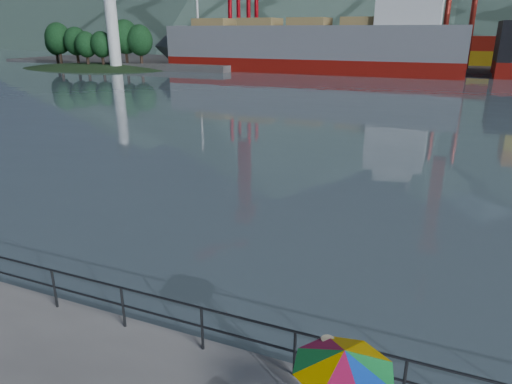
{
  "coord_description": "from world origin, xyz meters",
  "views": [
    {
      "loc": [
        5.07,
        -5.16,
        6.3
      ],
      "look_at": [
        0.4,
        6.0,
        2.0
      ],
      "focal_mm": 32.0,
      "sensor_mm": 36.0,
      "label": 1
    }
  ],
  "objects": [
    {
      "name": "harbor_water",
      "position": [
        0.0,
        130.0,
        0.0
      ],
      "size": [
        500.0,
        280.0,
        0.0
      ],
      "primitive_type": "cube",
      "color": "#4F626B",
      "rests_on": "ground"
    },
    {
      "name": "fisherman",
      "position": [
        3.79,
        0.89,
        0.75
      ],
      "size": [
        0.64,
        0.54,
        1.5
      ],
      "primitive_type": "imported",
      "rotation": [
        0.0,
        0.0,
        -0.37
      ],
      "color": "navy",
      "rests_on": "ground"
    },
    {
      "name": "guardrail",
      "position": [
        0.0,
        1.7,
        0.52
      ],
      "size": [
        22.0,
        0.06,
        1.03
      ],
      "color": "#2D3033",
      "rests_on": "ground"
    },
    {
      "name": "beach_umbrella",
      "position": [
        4.15,
        0.4,
        1.74
      ],
      "size": [
        1.86,
        1.86,
        1.9
      ],
      "color": "white",
      "rests_on": "ground"
    },
    {
      "name": "lighthouse_islet",
      "position": [
        -54.97,
        61.99,
        0.26
      ],
      "size": [
        48.0,
        26.4,
        19.2
      ],
      "color": "#263F1E",
      "rests_on": "ground"
    },
    {
      "name": "bulk_carrier",
      "position": [
        -15.2,
        69.55,
        4.18
      ],
      "size": [
        47.92,
        8.29,
        14.5
      ],
      "color": "maroon",
      "rests_on": "ground"
    },
    {
      "name": "fishing_rod",
      "position": [
        3.77,
        1.95,
        0.0
      ],
      "size": [
        0.52,
        1.51,
        1.12
      ],
      "primitive_type": "cylinder",
      "rotation": [
        0.96,
        0.0,
        0.33
      ],
      "color": "black",
      "rests_on": "ground"
    },
    {
      "name": "far_dock",
      "position": [
        10.0,
        93.0,
        0.0
      ],
      "size": [
        200.0,
        40.0,
        0.4
      ],
      "primitive_type": "cube",
      "color": "#514F4C",
      "rests_on": "ground"
    }
  ]
}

